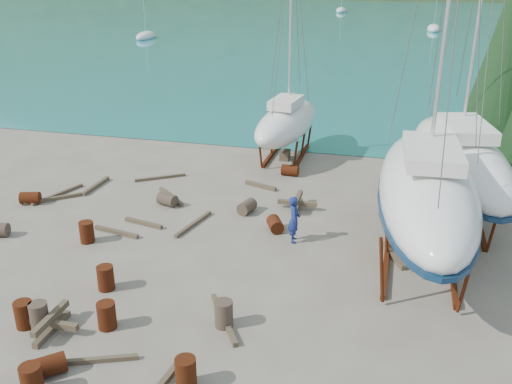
% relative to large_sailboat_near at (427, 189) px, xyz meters
% --- Properties ---
extents(ground, '(600.00, 600.00, 0.00)m').
position_rel_large_sailboat_near_xyz_m(ground, '(-7.19, -3.19, -2.94)').
color(ground, '#62584D').
rests_on(ground, ground).
extents(cypress_back_left, '(4.14, 4.14, 11.50)m').
position_rel_large_sailboat_near_xyz_m(cypress_back_left, '(3.81, 10.81, 3.72)').
color(cypress_back_left, black).
rests_on(cypress_back_left, ground).
extents(moored_boat_left, '(2.00, 5.00, 6.05)m').
position_rel_large_sailboat_near_xyz_m(moored_boat_left, '(-37.19, 56.81, -2.56)').
color(moored_boat_left, silver).
rests_on(moored_boat_left, ground).
extents(moored_boat_mid, '(2.00, 5.00, 6.05)m').
position_rel_large_sailboat_near_xyz_m(moored_boat_mid, '(2.81, 76.81, -2.56)').
color(moored_boat_mid, silver).
rests_on(moored_boat_mid, ground).
extents(moored_boat_far, '(2.00, 5.00, 6.05)m').
position_rel_large_sailboat_near_xyz_m(moored_boat_far, '(-15.19, 106.81, -2.56)').
color(moored_boat_far, silver).
rests_on(moored_boat_far, ground).
extents(large_sailboat_near, '(4.04, 11.77, 18.27)m').
position_rel_large_sailboat_near_xyz_m(large_sailboat_near, '(0.00, 0.00, 0.00)').
color(large_sailboat_near, silver).
rests_on(large_sailboat_near, ground).
extents(large_sailboat_far, '(5.22, 11.22, 17.11)m').
position_rel_large_sailboat_near_xyz_m(large_sailboat_far, '(1.45, 4.26, -0.15)').
color(large_sailboat_far, silver).
rests_on(large_sailboat_far, ground).
extents(small_sailboat_shore, '(3.47, 8.20, 12.70)m').
position_rel_large_sailboat_near_xyz_m(small_sailboat_shore, '(-7.33, 10.67, -0.85)').
color(small_sailboat_shore, silver).
rests_on(small_sailboat_shore, ground).
extents(worker, '(0.63, 0.81, 1.96)m').
position_rel_large_sailboat_near_xyz_m(worker, '(-4.92, 0.39, -1.96)').
color(worker, navy).
rests_on(worker, ground).
extents(drum_2, '(1.01, 0.80, 0.58)m').
position_rel_large_sailboat_near_xyz_m(drum_2, '(-17.59, 1.07, -2.65)').
color(drum_2, '#57260F').
rests_on(drum_2, ground).
extents(drum_3, '(0.58, 0.58, 0.88)m').
position_rel_large_sailboat_near_xyz_m(drum_3, '(-9.92, -9.97, -2.50)').
color(drum_3, '#57260F').
rests_on(drum_3, ground).
extents(drum_4, '(0.91, 0.63, 0.58)m').
position_rel_large_sailboat_near_xyz_m(drum_4, '(-6.53, 7.78, -2.65)').
color(drum_4, '#57260F').
rests_on(drum_4, ground).
extents(drum_6, '(0.90, 1.04, 0.58)m').
position_rel_large_sailboat_near_xyz_m(drum_6, '(-5.85, 1.14, -2.65)').
color(drum_6, '#57260F').
rests_on(drum_6, ground).
extents(drum_7, '(0.58, 0.58, 0.88)m').
position_rel_large_sailboat_near_xyz_m(drum_7, '(-6.10, -8.69, -2.50)').
color(drum_7, '#57260F').
rests_on(drum_7, ground).
extents(drum_8, '(0.58, 0.58, 0.88)m').
position_rel_large_sailboat_near_xyz_m(drum_8, '(-13.01, -1.76, -2.50)').
color(drum_8, '#57260F').
rests_on(drum_8, ground).
extents(drum_9, '(1.02, 0.83, 0.58)m').
position_rel_large_sailboat_near_xyz_m(drum_9, '(-11.29, 2.48, -2.65)').
color(drum_9, '#2D2823').
rests_on(drum_9, ground).
extents(drum_10, '(0.58, 0.58, 0.88)m').
position_rel_large_sailboat_near_xyz_m(drum_10, '(-9.42, -6.83, -2.50)').
color(drum_10, '#57260F').
rests_on(drum_10, ground).
extents(drum_11, '(0.80, 1.00, 0.58)m').
position_rel_large_sailboat_near_xyz_m(drum_11, '(-7.49, 2.62, -2.65)').
color(drum_11, '#2D2823').
rests_on(drum_11, ground).
extents(drum_12, '(1.04, 1.02, 0.58)m').
position_rel_large_sailboat_near_xyz_m(drum_12, '(-9.92, -9.19, -2.65)').
color(drum_12, '#57260F').
rests_on(drum_12, ground).
extents(drum_13, '(0.58, 0.58, 0.88)m').
position_rel_large_sailboat_near_xyz_m(drum_13, '(-11.94, -7.42, -2.50)').
color(drum_13, '#57260F').
rests_on(drum_13, ground).
extents(drum_14, '(0.58, 0.58, 0.88)m').
position_rel_large_sailboat_near_xyz_m(drum_14, '(-10.54, -4.81, -2.50)').
color(drum_14, '#57260F').
rests_on(drum_14, ground).
extents(drum_16, '(0.58, 0.58, 0.88)m').
position_rel_large_sailboat_near_xyz_m(drum_16, '(-11.44, -7.37, -2.50)').
color(drum_16, '#2D2823').
rests_on(drum_16, ground).
extents(drum_17, '(0.58, 0.58, 0.88)m').
position_rel_large_sailboat_near_xyz_m(drum_17, '(-5.93, -5.85, -2.50)').
color(drum_17, '#2D2823').
rests_on(drum_17, ground).
extents(timber_0, '(2.28, 1.61, 0.14)m').
position_rel_large_sailboat_near_xyz_m(timber_0, '(-12.99, 5.60, -2.87)').
color(timber_0, brown).
rests_on(timber_0, ground).
extents(timber_1, '(1.05, 1.91, 0.19)m').
position_rel_large_sailboat_near_xyz_m(timber_1, '(-0.95, -0.04, -2.85)').
color(timber_1, brown).
rests_on(timber_1, ground).
extents(timber_2, '(0.28, 2.35, 0.19)m').
position_rel_large_sailboat_near_xyz_m(timber_2, '(-15.65, 3.65, -2.85)').
color(timber_2, brown).
rests_on(timber_2, ground).
extents(timber_3, '(2.66, 1.18, 0.15)m').
position_rel_large_sailboat_near_xyz_m(timber_3, '(-9.16, -8.51, -2.87)').
color(timber_3, brown).
rests_on(timber_3, ground).
extents(timber_4, '(1.90, 0.58, 0.17)m').
position_rel_large_sailboat_near_xyz_m(timber_4, '(-11.49, 0.27, -2.86)').
color(timber_4, brown).
rests_on(timber_4, ground).
extents(timber_5, '(1.62, 2.46, 0.16)m').
position_rel_large_sailboat_near_xyz_m(timber_5, '(-6.01, -5.61, -2.86)').
color(timber_5, brown).
rests_on(timber_5, ground).
extents(timber_6, '(1.74, 0.78, 0.19)m').
position_rel_large_sailboat_near_xyz_m(timber_6, '(-7.62, 5.73, -2.85)').
color(timber_6, brown).
rests_on(timber_6, ground).
extents(timber_7, '(0.41, 1.85, 0.17)m').
position_rel_large_sailboat_near_xyz_m(timber_7, '(-6.67, -8.55, -2.86)').
color(timber_7, brown).
rests_on(timber_7, ground).
extents(timber_10, '(1.88, 1.78, 0.16)m').
position_rel_large_sailboat_near_xyz_m(timber_10, '(-11.48, 3.33, -2.86)').
color(timber_10, brown).
rests_on(timber_10, ground).
extents(timber_11, '(0.75, 2.69, 0.15)m').
position_rel_large_sailboat_near_xyz_m(timber_11, '(-9.37, 0.73, -2.87)').
color(timber_11, brown).
rests_on(timber_11, ground).
extents(timber_12, '(2.16, 0.57, 0.17)m').
position_rel_large_sailboat_near_xyz_m(timber_12, '(-12.22, -0.81, -2.86)').
color(timber_12, brown).
rests_on(timber_12, ground).
extents(timber_15, '(1.10, 2.86, 0.15)m').
position_rel_large_sailboat_near_xyz_m(timber_15, '(-16.90, 2.24, -2.87)').
color(timber_15, brown).
rests_on(timber_15, ground).
extents(timber_17, '(2.10, 1.85, 0.16)m').
position_rel_large_sailboat_near_xyz_m(timber_17, '(-16.80, 1.66, -2.86)').
color(timber_17, brown).
rests_on(timber_17, ground).
extents(timber_pile_fore, '(1.80, 1.80, 0.60)m').
position_rel_large_sailboat_near_xyz_m(timber_pile_fore, '(-10.98, -7.46, -2.64)').
color(timber_pile_fore, brown).
rests_on(timber_pile_fore, ground).
extents(timber_pile_aft, '(1.80, 1.80, 0.60)m').
position_rel_large_sailboat_near_xyz_m(timber_pile_aft, '(-5.37, 3.57, -2.64)').
color(timber_pile_aft, brown).
rests_on(timber_pile_aft, ground).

